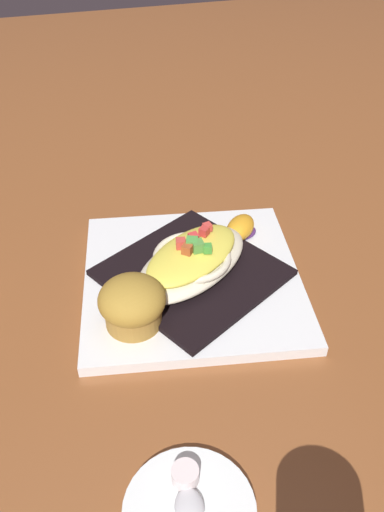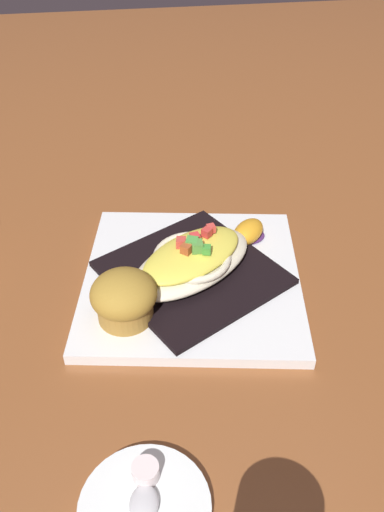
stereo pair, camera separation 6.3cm
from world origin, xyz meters
TOP-DOWN VIEW (x-y plane):
  - ground_plane at (0.00, 0.00)m, footprint 2.60×2.60m
  - square_plate at (0.00, 0.00)m, footprint 0.31×0.31m
  - folded_napkin at (0.00, 0.00)m, footprint 0.25×0.25m
  - gratin_dish at (-0.00, -0.00)m, footprint 0.20×0.17m
  - muffin at (0.09, 0.06)m, footprint 0.07×0.07m
  - orange_garnish at (-0.09, -0.06)m, footprint 0.06×0.07m
  - creamer_saucer at (0.08, 0.28)m, footprint 0.11×0.11m
  - spoon at (0.08, 0.28)m, footprint 0.03×0.09m
  - creamer_cup_0 at (0.08, 0.25)m, footprint 0.02×0.02m

SIDE VIEW (x-z plane):
  - ground_plane at x=0.00m, z-range 0.00..0.00m
  - creamer_saucer at x=0.08m, z-range 0.00..0.01m
  - square_plate at x=0.00m, z-range 0.00..0.01m
  - spoon at x=0.08m, z-range 0.01..0.02m
  - folded_napkin at x=0.00m, z-range 0.01..0.02m
  - creamer_cup_0 at x=0.08m, z-range 0.01..0.03m
  - orange_garnish at x=-0.09m, z-range 0.01..0.04m
  - gratin_dish at x=0.00m, z-range 0.01..0.06m
  - muffin at x=0.09m, z-range 0.01..0.07m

